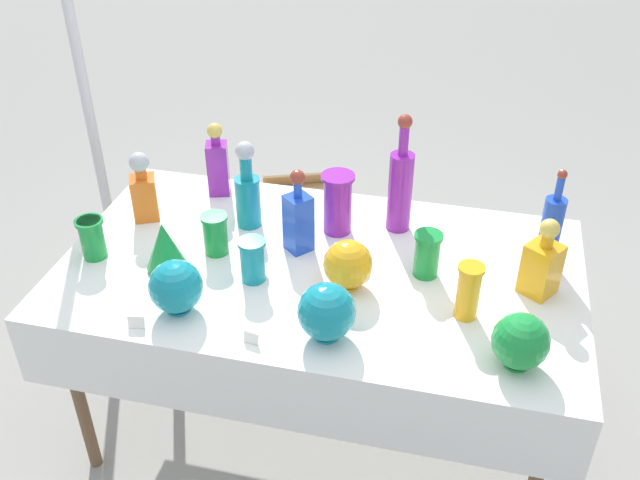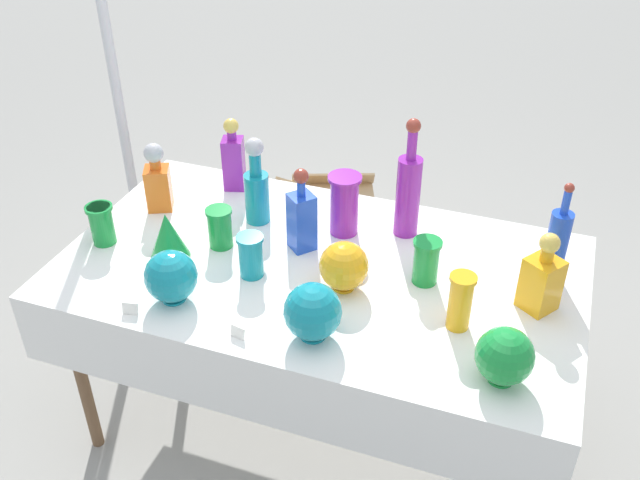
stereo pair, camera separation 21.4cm
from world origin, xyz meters
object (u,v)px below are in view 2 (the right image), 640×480
Objects in this scene: slender_vase_0 at (101,223)px; slender_vase_5 at (251,254)px; tall_bottle_2 at (257,188)px; round_bowl_0 at (313,312)px; square_decanter_1 at (542,278)px; round_bowl_2 at (505,356)px; cardboard_box_behind_right at (328,215)px; tall_bottle_0 at (408,191)px; slender_vase_2 at (426,260)px; round_bowl_1 at (344,266)px; cardboard_box_behind_left at (306,232)px; tall_bottle_1 at (557,243)px; round_bowl_3 at (171,277)px; fluted_vase_0 at (168,236)px; slender_vase_4 at (220,226)px; canopy_pole at (120,111)px; square_decanter_2 at (302,217)px; square_decanter_0 at (233,158)px; square_decanter_3 at (157,180)px; slender_vase_3 at (460,300)px; slender_vase_1 at (344,203)px.

slender_vase_0 is 0.98× the size of slender_vase_5.
tall_bottle_2 reaches higher than round_bowl_0.
tall_bottle_2 is at bearing 170.80° from square_decanter_1.
cardboard_box_behind_right is at bearing 123.62° from round_bowl_2.
tall_bottle_0 is 2.82× the size of slender_vase_2.
round_bowl_1 is 1.42m from cardboard_box_behind_left.
tall_bottle_1 is 0.53m from round_bowl_2.
round_bowl_3 is at bearing -131.34° from slender_vase_5.
fluted_vase_0 is at bearing -148.79° from tall_bottle_0.
square_decanter_1 is at bearing 1.56° from slender_vase_4.
tall_bottle_1 is at bearing -12.10° from canopy_pole.
square_decanter_2 is at bearing -69.50° from cardboard_box_behind_left.
cardboard_box_behind_left is (0.30, 1.14, -0.68)m from slender_vase_0.
square_decanter_0 is 0.30m from square_decanter_3.
round_bowl_3 is at bearing -154.78° from tall_bottle_1.
tall_bottle_1 is at bearing 80.69° from round_bowl_2.
square_decanter_0 is 1.58× the size of slender_vase_3.
fluted_vase_0 is (0.27, -0.01, 0.01)m from slender_vase_0.
cardboard_box_behind_right is 1.23m from canopy_pole.
slender_vase_1 reaches higher than slender_vase_2.
round_bowl_0 reaches higher than round_bowl_1.
tall_bottle_2 reaches higher than square_decanter_1.
round_bowl_1 is (0.20, -0.17, -0.04)m from square_decanter_2.
slender_vase_2 is 1.07× the size of slender_vase_4.
slender_vase_4 is at bearing -148.89° from slender_vase_1.
cardboard_box_behind_left is at bearing 138.92° from square_decanter_1.
cardboard_box_behind_right is (-1.12, 1.04, -0.75)m from tall_bottle_1.
canopy_pole is at bearing 167.47° from tall_bottle_0.
cardboard_box_behind_left is at bearing 32.44° from canopy_pole.
slender_vase_0 is at bearing -144.99° from tall_bottle_2.
slender_vase_5 is at bearing 143.87° from round_bowl_0.
fluted_vase_0 is 0.08× the size of canopy_pole.
slender_vase_5 is at bearing -120.60° from slender_vase_1.
tall_bottle_1 is 0.15× the size of canopy_pole.
square_decanter_1 is 0.88× the size of square_decanter_2.
slender_vase_4 is 0.88× the size of round_bowl_1.
slender_vase_1 is 1.31× the size of round_bowl_3.
slender_vase_5 is (0.30, -0.50, -0.05)m from square_decanter_0.
tall_bottle_0 reaches higher than square_decanter_2.
slender_vase_1 is 1.45× the size of slender_vase_2.
tall_bottle_0 reaches higher than round_bowl_0.
tall_bottle_2 is 0.54m from slender_vase_0.
round_bowl_1 is (0.60, -0.46, -0.04)m from square_decanter_0.
round_bowl_1 is at bearing -33.27° from tall_bottle_2.
square_decanter_2 reaches higher than fluted_vase_0.
square_decanter_1 is 0.70m from round_bowl_0.
square_decanter_1 is at bearing -15.85° from slender_vase_1.
fluted_vase_0 is at bearing -172.30° from square_decanter_1.
tall_bottle_0 is 2.46× the size of round_bowl_0.
slender_vase_0 is at bearing -167.91° from tall_bottle_1.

